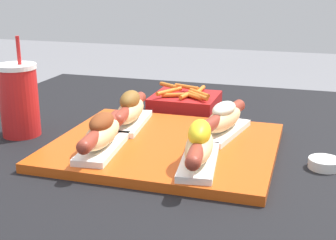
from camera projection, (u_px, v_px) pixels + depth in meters
serving_tray at (165, 146)px, 0.94m from camera, size 0.44×0.38×0.02m
hot_dog_0 at (102, 133)px, 0.88m from camera, size 0.08×0.21×0.07m
hot_dog_1 at (199, 145)px, 0.82m from camera, size 0.08×0.21×0.08m
hot_dog_2 at (130, 110)px, 1.03m from camera, size 0.08×0.21×0.08m
hot_dog_3 at (223, 120)px, 0.97m from camera, size 0.09×0.21×0.07m
sauce_bowl at (324, 163)px, 0.85m from camera, size 0.06×0.06×0.02m
drink_cup at (19, 100)px, 1.01m from camera, size 0.09×0.09×0.22m
fries_basket at (185, 101)px, 1.24m from camera, size 0.17×0.16×0.06m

